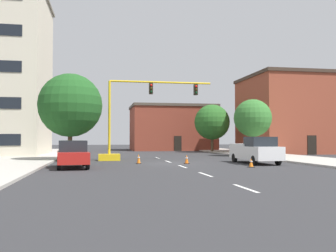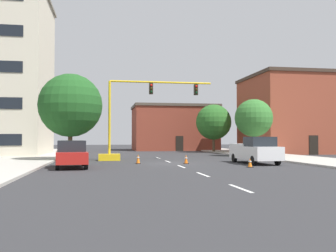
# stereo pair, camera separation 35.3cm
# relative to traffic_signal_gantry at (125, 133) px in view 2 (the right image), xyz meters

# --- Properties ---
(ground_plane) EXTENTS (160.00, 160.00, 0.00)m
(ground_plane) POSITION_rel_traffic_signal_gantry_xyz_m (3.35, -4.74, -2.29)
(ground_plane) COLOR #2D2D30
(sidewalk_left) EXTENTS (6.00, 56.00, 0.14)m
(sidewalk_left) POSITION_rel_traffic_signal_gantry_xyz_m (-8.62, 3.26, -2.22)
(sidewalk_left) COLOR #B2ADA3
(sidewalk_left) RESTS_ON ground_plane
(sidewalk_right) EXTENTS (6.00, 56.00, 0.14)m
(sidewalk_right) POSITION_rel_traffic_signal_gantry_xyz_m (15.31, 3.26, -2.22)
(sidewalk_right) COLOR #B2ADA3
(sidewalk_right) RESTS_ON ground_plane
(lane_stripe_seg_0) EXTENTS (0.16, 2.40, 0.01)m
(lane_stripe_seg_0) POSITION_rel_traffic_signal_gantry_xyz_m (3.35, -18.74, -2.28)
(lane_stripe_seg_0) COLOR silver
(lane_stripe_seg_0) RESTS_ON ground_plane
(lane_stripe_seg_1) EXTENTS (0.16, 2.40, 0.01)m
(lane_stripe_seg_1) POSITION_rel_traffic_signal_gantry_xyz_m (3.35, -13.24, -2.28)
(lane_stripe_seg_1) COLOR silver
(lane_stripe_seg_1) RESTS_ON ground_plane
(lane_stripe_seg_2) EXTENTS (0.16, 2.40, 0.01)m
(lane_stripe_seg_2) POSITION_rel_traffic_signal_gantry_xyz_m (3.35, -7.74, -2.28)
(lane_stripe_seg_2) COLOR silver
(lane_stripe_seg_2) RESTS_ON ground_plane
(lane_stripe_seg_3) EXTENTS (0.16, 2.40, 0.01)m
(lane_stripe_seg_3) POSITION_rel_traffic_signal_gantry_xyz_m (3.35, -2.24, -2.28)
(lane_stripe_seg_3) COLOR silver
(lane_stripe_seg_3) RESTS_ON ground_plane
(lane_stripe_seg_4) EXTENTS (0.16, 2.40, 0.01)m
(lane_stripe_seg_4) POSITION_rel_traffic_signal_gantry_xyz_m (3.35, 3.26, -2.28)
(lane_stripe_seg_4) COLOR silver
(lane_stripe_seg_4) RESTS_ON ground_plane
(building_brick_center) EXTENTS (12.89, 9.52, 6.99)m
(building_brick_center) POSITION_rel_traffic_signal_gantry_xyz_m (9.11, 26.20, 1.22)
(building_brick_center) COLOR brown
(building_brick_center) RESTS_ON ground_plane
(building_row_right) EXTENTS (10.60, 11.12, 9.86)m
(building_row_right) POSITION_rel_traffic_signal_gantry_xyz_m (21.67, 12.46, 2.65)
(building_row_right) COLOR brown
(building_row_right) RESTS_ON ground_plane
(traffic_signal_gantry) EXTENTS (9.77, 1.20, 6.83)m
(traffic_signal_gantry) POSITION_rel_traffic_signal_gantry_xyz_m (0.00, 0.00, 0.00)
(traffic_signal_gantry) COLOR yellow
(traffic_signal_gantry) RESTS_ON ground_plane
(tree_left_near) EXTENTS (5.23, 5.23, 7.21)m
(tree_left_near) POSITION_rel_traffic_signal_gantry_xyz_m (-4.49, -0.33, 2.30)
(tree_left_near) COLOR #4C3823
(tree_left_near) RESTS_ON ground_plane
(tree_right_mid) EXTENTS (3.94, 3.94, 5.96)m
(tree_right_mid) POSITION_rel_traffic_signal_gantry_xyz_m (13.64, 4.87, 1.69)
(tree_right_mid) COLOR #4C3823
(tree_right_mid) RESTS_ON ground_plane
(tree_right_far) EXTENTS (4.69, 4.69, 6.36)m
(tree_right_far) POSITION_rel_traffic_signal_gantry_xyz_m (12.59, 15.91, 1.72)
(tree_right_far) COLOR brown
(tree_right_far) RESTS_ON ground_plane
(pickup_truck_white) EXTENTS (2.13, 5.45, 1.99)m
(pickup_truck_white) POSITION_rel_traffic_signal_gantry_xyz_m (9.34, -5.76, -1.31)
(pickup_truck_white) COLOR white
(pickup_truck_white) RESTS_ON ground_plane
(sedan_red_near_left) EXTENTS (2.32, 4.67, 1.74)m
(sedan_red_near_left) POSITION_rel_traffic_signal_gantry_xyz_m (-3.78, -7.61, -1.40)
(sedan_red_near_left) COLOR #B21E19
(sedan_red_near_left) RESTS_ON ground_plane
(traffic_cone_roadside_a) EXTENTS (0.36, 0.36, 0.60)m
(traffic_cone_roadside_a) POSITION_rel_traffic_signal_gantry_xyz_m (7.57, -9.17, -1.99)
(traffic_cone_roadside_a) COLOR black
(traffic_cone_roadside_a) RESTS_ON ground_plane
(traffic_cone_roadside_b) EXTENTS (0.36, 0.36, 0.73)m
(traffic_cone_roadside_b) POSITION_rel_traffic_signal_gantry_xyz_m (0.76, -4.41, -1.93)
(traffic_cone_roadside_b) COLOR black
(traffic_cone_roadside_b) RESTS_ON ground_plane
(traffic_cone_roadside_c) EXTENTS (0.36, 0.36, 0.68)m
(traffic_cone_roadside_c) POSITION_rel_traffic_signal_gantry_xyz_m (4.23, -5.13, -1.95)
(traffic_cone_roadside_c) COLOR black
(traffic_cone_roadside_c) RESTS_ON ground_plane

